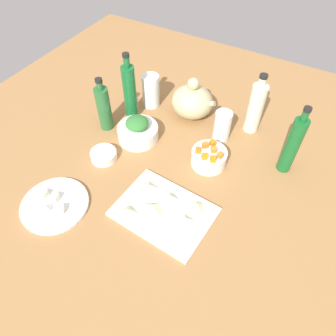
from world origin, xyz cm
name	(u,v)px	position (x,y,z in cm)	size (l,w,h in cm)	color
tabletop	(168,180)	(0.00, 0.00, 1.50)	(190.00, 190.00, 3.00)	olive
cutting_board	(164,212)	(5.90, -13.04, 3.50)	(29.52, 21.84, 1.00)	white
plate_tofu	(55,205)	(-25.76, -28.05, 3.60)	(21.55, 21.55, 1.20)	white
bowl_greens	(138,133)	(-19.52, 11.36, 5.76)	(15.33, 15.33, 5.51)	white
bowl_carrots	(209,158)	(9.30, 12.83, 5.91)	(12.45, 12.45, 5.82)	white
bowl_small_side	(104,155)	(-24.66, -3.60, 4.57)	(9.45, 9.45, 3.14)	white
teapot	(192,101)	(-8.16, 34.09, 9.73)	(18.35, 15.79, 17.22)	tan
bottle_0	(130,92)	(-28.98, 21.30, 14.93)	(5.09, 5.09, 27.79)	#16632E
bottle_1	(255,108)	(16.07, 37.72, 13.50)	(5.82, 5.82, 24.46)	silver
bottle_2	(104,108)	(-34.02, 10.90, 12.40)	(5.23, 5.23, 21.99)	#266332
bottle_3	(293,145)	(33.29, 23.91, 14.55)	(4.77, 4.77, 26.76)	#165F28
drinking_glass_0	(222,126)	(7.75, 27.47, 8.91)	(6.35, 6.35, 11.81)	white
drinking_glass_1	(151,91)	(-26.04, 31.64, 9.93)	(7.13, 7.13, 13.85)	white
carrot_cube_0	(198,150)	(5.77, 10.77, 9.72)	(1.80, 1.80, 1.80)	orange
carrot_cube_1	(213,143)	(8.70, 16.49, 9.72)	(1.80, 1.80, 1.80)	orange
carrot_cube_2	(214,150)	(10.37, 13.63, 9.72)	(1.80, 1.80, 1.80)	orange
carrot_cube_3	(220,155)	(13.31, 12.30, 9.72)	(1.80, 1.80, 1.80)	orange
carrot_cube_4	(205,145)	(6.88, 14.20, 9.72)	(1.80, 1.80, 1.80)	orange
carrot_cube_5	(213,159)	(11.90, 9.50, 9.72)	(1.80, 1.80, 1.80)	orange
carrot_cube_6	(204,156)	(8.87, 9.24, 9.72)	(1.80, 1.80, 1.80)	orange
chopped_greens_mound	(137,123)	(-19.52, 11.36, 10.66)	(8.65, 8.57, 4.30)	#317131
tofu_cube_0	(55,198)	(-26.44, -26.68, 5.30)	(2.20, 2.20, 2.20)	white
tofu_cube_1	(61,210)	(-21.80, -29.15, 5.30)	(2.20, 2.20, 2.20)	#FBF1CE
tofu_cube_2	(44,195)	(-30.45, -27.51, 5.30)	(2.20, 2.20, 2.20)	#E6F4CE
tofu_cube_3	(44,210)	(-26.11, -31.78, 5.30)	(2.20, 2.20, 2.20)	white
dumpling_0	(186,220)	(13.73, -13.27, 5.10)	(4.88, 4.65, 2.20)	beige
dumpling_1	(149,187)	(-2.78, -8.09, 5.07)	(5.85, 5.11, 2.15)	beige
dumpling_2	(170,198)	(5.69, -8.88, 5.58)	(4.96, 4.87, 3.16)	beige
dumpling_3	(152,208)	(2.66, -14.79, 5.58)	(5.84, 5.63, 3.16)	beige
dumpling_4	(127,211)	(-3.29, -19.62, 5.51)	(5.07, 4.68, 3.01)	beige
dumpling_5	(196,205)	(14.22, -7.09, 5.36)	(4.44, 4.40, 2.73)	beige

